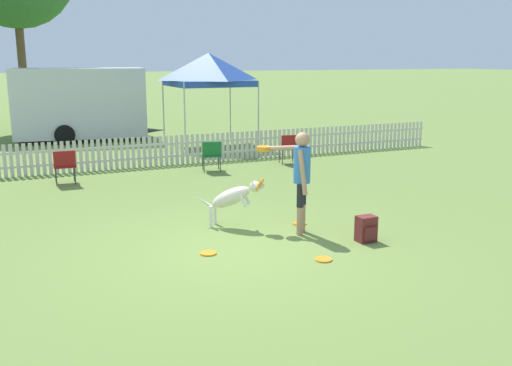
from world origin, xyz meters
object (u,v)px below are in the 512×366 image
at_px(frisbee_midfield, 299,223).
at_px(canopy_tent_main, 209,70).
at_px(folding_chair_blue_left, 65,164).
at_px(folding_chair_green_right, 212,153).
at_px(handler_person, 299,170).
at_px(folding_chair_center, 288,146).
at_px(leaping_dog, 233,197).
at_px(frisbee_near_dog, 208,253).
at_px(backpack_on_grass, 366,229).
at_px(equipment_trailer, 81,102).
at_px(frisbee_near_handler, 323,259).

height_order(frisbee_midfield, canopy_tent_main, canopy_tent_main).
bearing_deg(folding_chair_blue_left, folding_chair_green_right, -176.49).
height_order(handler_person, folding_chair_green_right, handler_person).
distance_m(frisbee_midfield, folding_chair_center, 5.93).
distance_m(folding_chair_center, canopy_tent_main, 4.65).
relative_size(handler_person, leaping_dog, 1.60).
xyz_separation_m(frisbee_near_dog, folding_chair_green_right, (2.22, 6.02, 0.47)).
distance_m(leaping_dog, frisbee_near_dog, 1.53).
distance_m(frisbee_midfield, backpack_on_grass, 1.41).
bearing_deg(backpack_on_grass, frisbee_midfield, 111.49).
relative_size(frisbee_near_dog, backpack_on_grass, 0.59).
xyz_separation_m(folding_chair_center, canopy_tent_main, (-0.85, 4.10, 2.03)).
distance_m(leaping_dog, frisbee_midfield, 1.30).
bearing_deg(frisbee_near_dog, leaping_dog, 52.63).
xyz_separation_m(frisbee_midfield, canopy_tent_main, (1.68, 9.44, 2.51)).
height_order(frisbee_midfield, folding_chair_blue_left, folding_chair_blue_left).
relative_size(canopy_tent_main, equipment_trailer, 0.57).
distance_m(leaping_dog, folding_chair_blue_left, 5.35).
bearing_deg(folding_chair_green_right, frisbee_midfield, 102.02).
bearing_deg(folding_chair_center, frisbee_near_dog, 66.84).
height_order(leaping_dog, folding_chair_center, leaping_dog).
bearing_deg(folding_chair_blue_left, folding_chair_center, -175.33).
distance_m(frisbee_near_handler, folding_chair_blue_left, 7.50).
bearing_deg(canopy_tent_main, backpack_on_grass, -96.19).
distance_m(folding_chair_blue_left, equipment_trailer, 7.75).
xyz_separation_m(frisbee_near_dog, folding_chair_center, (4.54, 6.17, 0.49)).
bearing_deg(frisbee_midfield, folding_chair_center, 64.65).
distance_m(frisbee_near_dog, frisbee_midfield, 2.18).
distance_m(frisbee_near_dog, folding_chair_center, 7.68).
distance_m(handler_person, frisbee_near_handler, 1.75).
bearing_deg(leaping_dog, canopy_tent_main, -156.94).
relative_size(leaping_dog, folding_chair_blue_left, 1.31).
bearing_deg(handler_person, equipment_trailer, 47.95).
bearing_deg(equipment_trailer, canopy_tent_main, -33.15).
xyz_separation_m(leaping_dog, backpack_on_grass, (1.66, -1.60, -0.34)).
bearing_deg(canopy_tent_main, folding_chair_green_right, -109.00).
bearing_deg(frisbee_midfield, backpack_on_grass, -68.51).
distance_m(frisbee_midfield, canopy_tent_main, 9.91).
distance_m(backpack_on_grass, folding_chair_green_right, 6.50).
distance_m(frisbee_near_handler, canopy_tent_main, 11.71).
bearing_deg(frisbee_near_dog, equipment_trailer, 90.14).
bearing_deg(frisbee_near_dog, canopy_tent_main, 70.26).
distance_m(frisbee_near_dog, folding_chair_green_right, 6.43).
xyz_separation_m(frisbee_midfield, folding_chair_green_right, (0.21, 5.18, 0.47)).
bearing_deg(equipment_trailer, handler_person, -74.07).
bearing_deg(frisbee_midfield, frisbee_near_handler, -107.49).
relative_size(frisbee_midfield, folding_chair_center, 0.30).
bearing_deg(folding_chair_center, leaping_dog, 67.08).
distance_m(canopy_tent_main, equipment_trailer, 5.09).
height_order(handler_person, frisbee_near_handler, handler_person).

